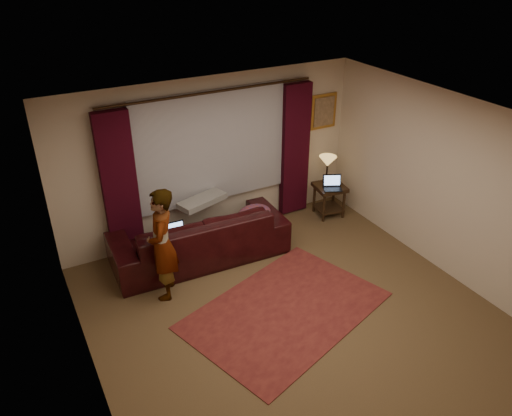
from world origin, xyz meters
The scene contains 20 objects.
floor centered at (0.00, 0.00, -0.01)m, with size 5.00×5.00×0.01m, color brown.
ceiling centered at (0.00, 0.00, 2.60)m, with size 5.00×5.00×0.02m, color silver.
wall_back centered at (0.00, 2.50, 1.30)m, with size 5.00×0.02×2.60m, color beige.
wall_front centered at (0.00, -2.50, 1.30)m, with size 5.00×0.02×2.60m, color beige.
wall_left centered at (-2.50, 0.00, 1.30)m, with size 0.02×5.00×2.60m, color beige.
wall_right centered at (2.50, 0.00, 1.30)m, with size 0.02×5.00×2.60m, color beige.
sheer_curtain centered at (0.00, 2.44, 1.50)m, with size 2.50×0.05×1.80m, color #A6A5AD.
drape_left centered at (-1.50, 2.39, 1.18)m, with size 0.50×0.14×2.30m, color #330612.
drape_right centered at (1.50, 2.39, 1.18)m, with size 0.50×0.14×2.30m, color #330612.
curtain_rod centered at (0.00, 2.39, 2.38)m, with size 0.04×0.04×3.40m, color #312011.
picture_frame centered at (2.10, 2.47, 1.75)m, with size 0.50×0.04×0.60m, color #B37C2D.
sofa centered at (-0.54, 1.83, 0.53)m, with size 2.65×1.14×1.07m, color black.
throw_blanket centered at (-0.33, 2.16, 1.06)m, with size 0.78×0.31×0.09m, color gray.
clothing_pile centered at (0.31, 1.63, 0.64)m, with size 0.52×0.40×0.22m, color brown.
laptop_sofa centered at (-0.94, 1.68, 0.64)m, with size 0.29×0.32×0.21m, color black, non-canonical shape.
area_rug centered at (-0.04, 0.11, 0.01)m, with size 2.58×1.72×0.01m, color maroon.
end_table centered at (1.99, 1.98, 0.29)m, with size 0.50×0.50×0.57m, color black.
tiffany_lamp centered at (2.01, 2.13, 0.82)m, with size 0.30×0.30×0.49m, color olive, non-canonical shape.
laptop_table centered at (1.94, 1.84, 0.69)m, with size 0.31×0.34×0.23m, color black, non-canonical shape.
person centered at (-1.30, 1.22, 0.80)m, with size 0.47×0.47×1.60m, color gray.
Camera 1 is at (-2.85, -4.23, 4.40)m, focal length 35.00 mm.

